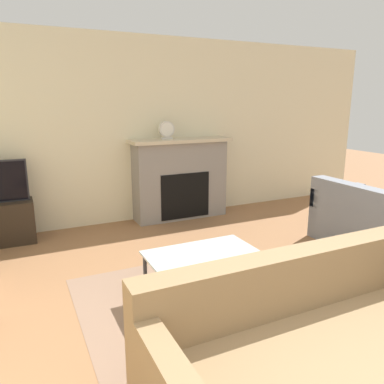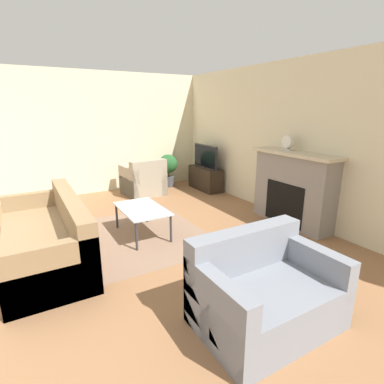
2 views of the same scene
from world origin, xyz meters
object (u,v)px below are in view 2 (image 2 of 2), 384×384
at_px(couch_loveseat, 264,293).
at_px(mantel_clock, 287,142).
at_px(tv, 205,156).
at_px(armchair_by_window, 144,181).
at_px(couch_sectional, 48,239).
at_px(potted_plant, 168,167).
at_px(coffee_table, 142,211).

xyz_separation_m(couch_loveseat, mantel_clock, (-1.82, 2.13, 1.07)).
xyz_separation_m(tv, armchair_by_window, (-0.35, -1.44, -0.51)).
relative_size(tv, armchair_by_window, 1.02).
bearing_deg(couch_loveseat, tv, 64.01).
height_order(couch_sectional, armchair_by_window, same).
distance_m(couch_sectional, potted_plant, 4.00).
relative_size(coffee_table, mantel_clock, 3.85).
xyz_separation_m(couch_sectional, couch_loveseat, (2.28, 1.57, 0.01)).
bearing_deg(couch_sectional, coffee_table, 95.97).
distance_m(couch_loveseat, potted_plant, 5.13).
bearing_deg(armchair_by_window, coffee_table, 63.70).
bearing_deg(armchair_by_window, potted_plant, -159.65).
bearing_deg(mantel_clock, coffee_table, -104.26).
bearing_deg(couch_sectional, couch_loveseat, 34.63).
relative_size(couch_sectional, potted_plant, 2.79).
bearing_deg(potted_plant, coffee_table, -33.49).
relative_size(armchair_by_window, coffee_table, 0.88).
bearing_deg(mantel_clock, tv, -178.13).
bearing_deg(potted_plant, mantel_clock, 12.89).
bearing_deg(coffee_table, mantel_clock, 75.74).
distance_m(couch_sectional, armchair_by_window, 3.16).
relative_size(couch_loveseat, coffee_table, 1.23).
bearing_deg(coffee_table, couch_sectional, -84.03).
bearing_deg(potted_plant, tv, 41.28).
height_order(tv, couch_sectional, tv).
height_order(tv, armchair_by_window, tv).
bearing_deg(couch_loveseat, armchair_by_window, 82.34).
relative_size(couch_loveseat, armchair_by_window, 1.39).
relative_size(potted_plant, mantel_clock, 3.06).
relative_size(tv, couch_sectional, 0.41).
xyz_separation_m(tv, potted_plant, (-0.72, -0.63, -0.31)).
bearing_deg(potted_plant, armchair_by_window, -65.19).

